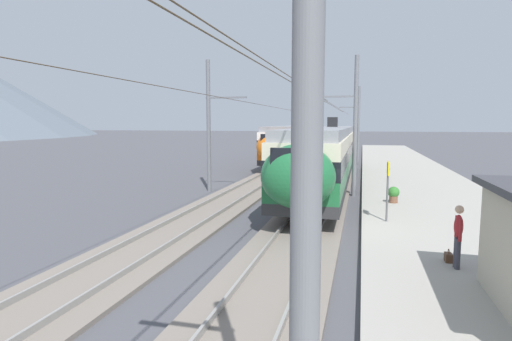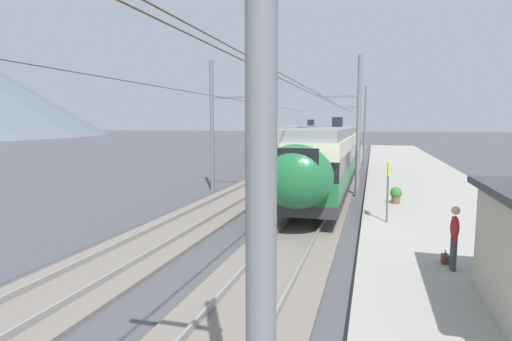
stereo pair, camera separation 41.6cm
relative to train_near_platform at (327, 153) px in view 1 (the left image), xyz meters
The scene contains 14 objects.
ground_plane 11.28m from the train_near_platform, behind, with size 400.00×400.00×0.00m, color #4C4C51.
platform_slab 12.57m from the train_near_platform, 152.48° to the right, with size 120.00×7.06×0.29m, color #A39E93.
track_near 11.20m from the train_near_platform, behind, with size 120.00×3.00×0.28m.
track_far 12.11m from the train_near_platform, 157.32° to the left, with size 120.00×3.00×0.28m.
train_near_platform is the anchor object (origin of this frame).
train_far_track 18.57m from the train_near_platform, 14.32° to the left, with size 27.51×2.90×4.27m.
catenary_mast_west 23.37m from the train_near_platform, behind, with size 45.96×2.03×7.20m.
catenary_mast_mid 3.57m from the train_near_platform, 148.45° to the right, with size 45.96×2.03×7.83m.
catenary_mast_east 15.69m from the train_near_platform, ahead, with size 45.96×2.03×7.69m.
catenary_mast_far_side 7.54m from the train_near_platform, 114.87° to the left, with size 45.96×2.51×7.82m.
platform_sign 10.28m from the train_near_platform, 162.25° to the right, with size 0.70×0.08×2.33m.
passenger_walking 15.55m from the train_near_platform, 162.62° to the right, with size 0.53×0.22×1.69m.
handbag_beside_passenger 15.12m from the train_near_platform, 162.44° to the right, with size 0.32×0.18×0.37m.
potted_plant_platform_edge 6.97m from the train_near_platform, 147.43° to the right, with size 0.54×0.54×0.79m.
Camera 1 is at (-15.34, -0.86, 4.10)m, focal length 28.89 mm.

